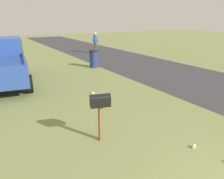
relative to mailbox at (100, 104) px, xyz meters
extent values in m
cube|color=#38383D|center=(2.07, -6.74, -0.98)|extent=(60.00, 5.33, 0.01)
cube|color=brown|center=(0.00, 0.00, -0.53)|extent=(0.09, 0.09, 0.92)
cube|color=black|center=(0.00, 0.00, 0.04)|extent=(0.32, 0.53, 0.22)
cylinder|color=black|center=(0.00, 0.00, 0.15)|extent=(0.32, 0.53, 0.20)
cube|color=red|center=(0.11, 0.00, 0.11)|extent=(0.02, 0.04, 0.18)
cube|color=#284793|center=(6.76, 1.43, -0.11)|extent=(5.50, 2.47, 0.90)
cube|color=#284793|center=(7.40, 1.35, 0.72)|extent=(2.00, 1.87, 0.76)
cube|color=black|center=(7.40, 1.35, 0.72)|extent=(1.96, 1.90, 0.53)
cube|color=#284793|center=(5.50, 0.77, 0.40)|extent=(2.75, 0.44, 0.12)
cylinder|color=black|center=(8.38, 0.32, -0.61)|extent=(0.79, 0.36, 0.76)
cylinder|color=black|center=(4.91, 0.78, -0.61)|extent=(0.79, 0.36, 0.76)
cylinder|color=navy|center=(8.05, -3.73, -0.50)|extent=(0.53, 0.53, 0.99)
cylinder|color=black|center=(8.05, -3.73, 0.04)|extent=(0.56, 0.56, 0.08)
cylinder|color=#4C4238|center=(13.19, -6.32, -0.55)|extent=(0.14, 0.14, 0.88)
cylinder|color=#4C4238|center=(13.22, -6.46, -0.55)|extent=(0.14, 0.14, 0.88)
cylinder|color=#335999|center=(13.21, -6.39, 0.22)|extent=(0.30, 0.30, 0.66)
sphere|color=beige|center=(13.21, -6.39, 0.66)|extent=(0.24, 0.24, 0.24)
cylinder|color=#335999|center=(13.18, -6.19, 0.25)|extent=(0.09, 0.18, 0.60)
cylinder|color=#335999|center=(13.23, -6.59, 0.25)|extent=(0.09, 0.18, 0.60)
cylinder|color=white|center=(-1.48, -1.76, -0.95)|extent=(0.13, 0.13, 0.08)
cylinder|color=white|center=(3.41, -1.42, -0.95)|extent=(0.10, 0.12, 0.08)
camera|label=1|loc=(-4.64, 2.38, 2.03)|focal=36.63mm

